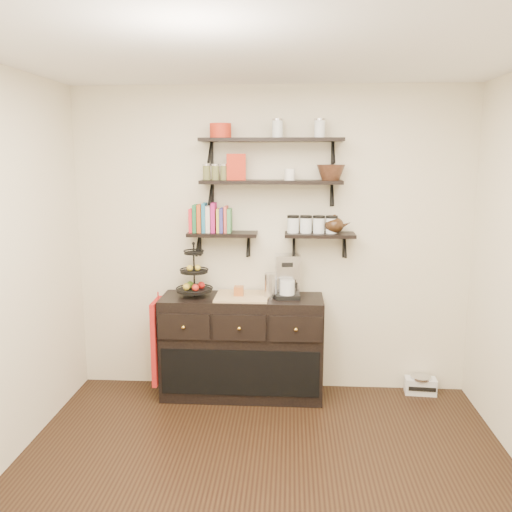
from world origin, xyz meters
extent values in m
plane|color=black|center=(0.00, 0.00, 0.00)|extent=(3.50, 3.50, 0.00)
cube|color=white|center=(0.00, 0.00, 2.70)|extent=(3.50, 3.50, 0.02)
cube|color=beige|center=(0.00, 1.75, 1.35)|extent=(3.50, 0.02, 2.70)
cube|color=black|center=(0.00, 1.61, 2.23)|extent=(1.20, 0.27, 0.03)
cube|color=black|center=(-0.52, 1.74, 2.12)|extent=(0.02, 0.03, 0.20)
cube|color=black|center=(0.52, 1.74, 2.12)|extent=(0.02, 0.03, 0.20)
cube|color=black|center=(0.00, 1.61, 1.89)|extent=(1.20, 0.27, 0.03)
cube|color=black|center=(-0.52, 1.74, 1.77)|extent=(0.02, 0.03, 0.20)
cube|color=black|center=(0.52, 1.74, 1.77)|extent=(0.02, 0.03, 0.20)
cube|color=black|center=(-0.42, 1.62, 1.44)|extent=(0.60, 0.25, 0.03)
cube|color=black|center=(-0.64, 1.74, 1.32)|extent=(0.02, 0.03, 0.20)
cube|color=black|center=(-0.20, 1.74, 1.32)|extent=(0.03, 0.03, 0.20)
cube|color=black|center=(0.42, 1.62, 1.44)|extent=(0.60, 0.25, 0.03)
cube|color=black|center=(0.20, 1.74, 1.32)|extent=(0.03, 0.03, 0.20)
cube|color=black|center=(0.64, 1.74, 1.32)|extent=(0.02, 0.03, 0.20)
cube|color=red|center=(-0.68, 1.63, 1.55)|extent=(0.02, 0.15, 0.20)
cube|color=#1D6437|center=(-0.65, 1.63, 1.57)|extent=(0.03, 0.15, 0.24)
cube|color=#BC4A1B|center=(-0.61, 1.63, 1.55)|extent=(0.04, 0.15, 0.21)
cube|color=teal|center=(-0.57, 1.63, 1.57)|extent=(0.03, 0.15, 0.25)
cube|color=beige|center=(-0.54, 1.63, 1.56)|extent=(0.03, 0.15, 0.22)
cube|color=#AF186C|center=(-0.50, 1.63, 1.58)|extent=(0.04, 0.15, 0.26)
cube|color=gold|center=(-0.46, 1.63, 1.56)|extent=(0.03, 0.15, 0.23)
cube|color=#383486|center=(-0.42, 1.63, 1.55)|extent=(0.03, 0.15, 0.20)
cube|color=#C1483F|center=(-0.38, 1.63, 1.57)|extent=(0.04, 0.15, 0.24)
cube|color=#44884E|center=(-0.34, 1.63, 1.55)|extent=(0.03, 0.15, 0.21)
cylinder|color=silver|center=(0.19, 1.63, 1.51)|extent=(0.10, 0.10, 0.13)
cylinder|color=silver|center=(0.30, 1.63, 1.51)|extent=(0.10, 0.10, 0.13)
cylinder|color=silver|center=(0.41, 1.63, 1.51)|extent=(0.10, 0.10, 0.13)
cylinder|color=silver|center=(0.52, 1.63, 1.51)|extent=(0.10, 0.10, 0.13)
cube|color=black|center=(-0.24, 1.51, 0.45)|extent=(1.40, 0.45, 0.90)
cube|color=tan|center=(-0.24, 1.51, 0.91)|extent=(0.45, 0.41, 0.02)
sphere|color=gold|center=(-0.71, 1.26, 0.70)|extent=(0.04, 0.04, 0.04)
sphere|color=gold|center=(-0.24, 1.26, 0.70)|extent=(0.04, 0.04, 0.04)
sphere|color=gold|center=(0.22, 1.26, 0.70)|extent=(0.04, 0.04, 0.04)
cylinder|color=black|center=(-0.66, 1.51, 1.13)|extent=(0.01, 0.01, 0.46)
cylinder|color=black|center=(-0.66, 1.51, 0.95)|extent=(0.31, 0.31, 0.01)
cylinder|color=black|center=(-0.66, 1.51, 1.12)|extent=(0.24, 0.24, 0.02)
cylinder|color=black|center=(-0.66, 1.51, 1.28)|extent=(0.16, 0.16, 0.02)
sphere|color=#B21914|center=(-0.60, 1.55, 0.99)|extent=(0.06, 0.06, 0.06)
sphere|color=gold|center=(-0.69, 1.51, 1.15)|extent=(0.05, 0.05, 0.05)
cube|color=#9D5224|center=(-0.27, 1.51, 0.96)|extent=(0.08, 0.08, 0.08)
cube|color=black|center=(0.15, 1.51, 0.92)|extent=(0.23, 0.21, 0.04)
cube|color=silver|center=(0.15, 1.58, 1.08)|extent=(0.21, 0.10, 0.32)
cube|color=silver|center=(0.15, 1.51, 1.25)|extent=(0.23, 0.21, 0.07)
cylinder|color=silver|center=(0.15, 1.50, 1.00)|extent=(0.15, 0.15, 0.12)
cylinder|color=silver|center=(0.01, 1.49, 1.01)|extent=(0.11, 0.11, 0.22)
cube|color=maroon|center=(-0.97, 1.41, 0.52)|extent=(0.04, 0.31, 0.73)
cube|color=silver|center=(1.35, 1.64, 0.07)|extent=(0.28, 0.16, 0.14)
cylinder|color=silver|center=(1.35, 1.64, 0.15)|extent=(0.19, 0.19, 0.02)
cube|color=black|center=(1.35, 1.57, 0.07)|extent=(0.24, 0.03, 0.04)
cube|color=red|center=(-0.30, 1.61, 2.01)|extent=(0.17, 0.08, 0.22)
cylinder|color=white|center=(0.16, 1.61, 1.95)|extent=(0.09, 0.09, 0.10)
cylinder|color=red|center=(-0.43, 1.61, 2.31)|extent=(0.18, 0.18, 0.12)
camera|label=1|loc=(0.17, -3.00, 2.11)|focal=38.00mm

